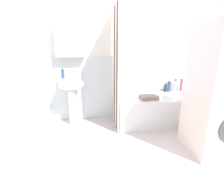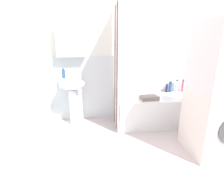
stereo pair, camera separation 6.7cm
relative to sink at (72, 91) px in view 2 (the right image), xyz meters
The scene contains 15 objects.
ground_plane 1.63m from the sink, 43.29° to the right, with size 4.80×5.60×0.04m, color silver.
wall_back_tiled 1.18m from the sink, 12.89° to the left, with size 3.60×0.18×2.40m.
wall_left_tiled 0.98m from the sink, 124.86° to the right, with size 0.07×1.81×2.40m.
sink is the anchor object (origin of this frame).
faucet 0.30m from the sink, 90.00° to the left, with size 0.03×0.12×0.12m.
soap_dispenser 0.33m from the sink, 159.57° to the left, with size 0.05×0.05×0.17m.
toothbrush_cup 0.30m from the sink, 22.77° to the left, with size 0.06×0.06×0.08m, color white.
bathtub 1.53m from the sink, ahead, with size 1.43×0.64×0.51m, color white.
shower_curtain 0.85m from the sink, ahead, with size 0.01×0.64×2.00m.
body_wash_bottle 2.10m from the sink, ahead, with size 0.04×0.04×0.24m.
shampoo_bottle 1.98m from the sink, ahead, with size 0.05×0.05×0.24m.
lotion_bottle 1.85m from the sink, ahead, with size 0.06×0.06×0.20m.
conditioner_bottle 1.77m from the sink, ahead, with size 0.04×0.04×0.16m.
towel_folded 1.32m from the sink, 12.03° to the right, with size 0.29×0.18×0.07m, color gray.
washer_dryer_stack 2.18m from the sink, 27.78° to the right, with size 0.64×0.57×1.66m.
Camera 2 is at (-0.69, -1.76, 1.37)m, focal length 26.20 mm.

